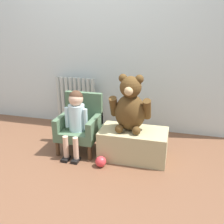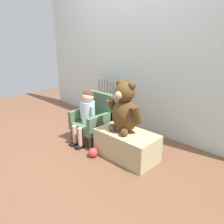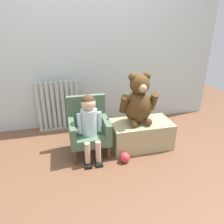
{
  "view_description": "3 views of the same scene",
  "coord_description": "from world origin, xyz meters",
  "px_view_note": "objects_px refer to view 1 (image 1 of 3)",
  "views": [
    {
      "loc": [
        0.97,
        -1.96,
        1.35
      ],
      "look_at": [
        0.33,
        0.41,
        0.47
      ],
      "focal_mm": 40.0,
      "sensor_mm": 36.0,
      "label": 1
    },
    {
      "loc": [
        1.98,
        -1.35,
        1.32
      ],
      "look_at": [
        0.34,
        0.37,
        0.48
      ],
      "focal_mm": 35.0,
      "sensor_mm": 36.0,
      "label": 2
    },
    {
      "loc": [
        -0.28,
        -1.74,
        1.4
      ],
      "look_at": [
        0.23,
        0.36,
        0.47
      ],
      "focal_mm": 35.0,
      "sensor_mm": 36.0,
      "label": 3
    }
  ],
  "objects_px": {
    "child_armchair": "(80,124)",
    "toy_ball": "(101,162)",
    "child_figure": "(76,114)",
    "large_teddy_bear": "(130,106)",
    "low_bench": "(133,144)",
    "radiator": "(76,102)"
  },
  "relations": [
    {
      "from": "radiator",
      "to": "toy_ball",
      "type": "xyz_separation_m",
      "value": [
        0.64,
        -0.92,
        -0.28
      ]
    },
    {
      "from": "low_bench",
      "to": "toy_ball",
      "type": "distance_m",
      "value": 0.39
    },
    {
      "from": "child_armchair",
      "to": "toy_ball",
      "type": "distance_m",
      "value": 0.51
    },
    {
      "from": "toy_ball",
      "to": "low_bench",
      "type": "bearing_deg",
      "value": 44.14
    },
    {
      "from": "large_teddy_bear",
      "to": "toy_ball",
      "type": "xyz_separation_m",
      "value": [
        -0.23,
        -0.28,
        -0.51
      ]
    },
    {
      "from": "child_figure",
      "to": "large_teddy_bear",
      "type": "distance_m",
      "value": 0.57
    },
    {
      "from": "radiator",
      "to": "low_bench",
      "type": "xyz_separation_m",
      "value": [
        0.91,
        -0.66,
        -0.18
      ]
    },
    {
      "from": "child_figure",
      "to": "toy_ball",
      "type": "distance_m",
      "value": 0.55
    },
    {
      "from": "radiator",
      "to": "child_figure",
      "type": "relative_size",
      "value": 0.96
    },
    {
      "from": "low_bench",
      "to": "toy_ball",
      "type": "height_order",
      "value": "low_bench"
    },
    {
      "from": "child_armchair",
      "to": "low_bench",
      "type": "xyz_separation_m",
      "value": [
        0.6,
        -0.05,
        -0.14
      ]
    },
    {
      "from": "radiator",
      "to": "child_figure",
      "type": "height_order",
      "value": "child_figure"
    },
    {
      "from": "radiator",
      "to": "toy_ball",
      "type": "bearing_deg",
      "value": -55.34
    },
    {
      "from": "large_teddy_bear",
      "to": "low_bench",
      "type": "bearing_deg",
      "value": -13.52
    },
    {
      "from": "low_bench",
      "to": "large_teddy_bear",
      "type": "bearing_deg",
      "value": 166.48
    },
    {
      "from": "child_figure",
      "to": "toy_ball",
      "type": "xyz_separation_m",
      "value": [
        0.33,
        -0.2,
        -0.39
      ]
    },
    {
      "from": "radiator",
      "to": "large_teddy_bear",
      "type": "relative_size",
      "value": 1.17
    },
    {
      "from": "child_armchair",
      "to": "large_teddy_bear",
      "type": "bearing_deg",
      "value": -3.6
    },
    {
      "from": "radiator",
      "to": "low_bench",
      "type": "distance_m",
      "value": 1.14
    },
    {
      "from": "child_armchair",
      "to": "low_bench",
      "type": "distance_m",
      "value": 0.62
    },
    {
      "from": "child_armchair",
      "to": "low_bench",
      "type": "relative_size",
      "value": 0.9
    },
    {
      "from": "child_figure",
      "to": "low_bench",
      "type": "bearing_deg",
      "value": 5.87
    }
  ]
}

